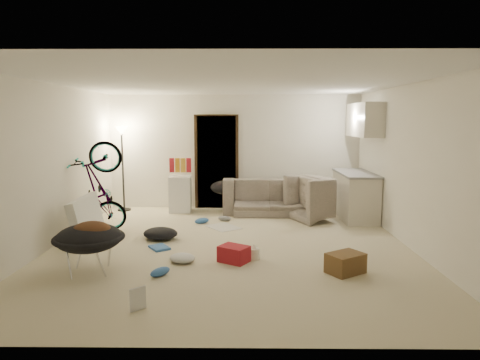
{
  "coord_description": "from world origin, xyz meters",
  "views": [
    {
      "loc": [
        0.22,
        -6.44,
        1.95
      ],
      "look_at": [
        0.14,
        0.6,
        0.96
      ],
      "focal_mm": 32.0,
      "sensor_mm": 36.0,
      "label": 1
    }
  ],
  "objects_px": {
    "floor_lamp": "(122,150)",
    "juicer": "(254,253)",
    "mini_fridge": "(180,194)",
    "bicycle": "(100,208)",
    "tv_box": "(87,220)",
    "sofa": "(269,200)",
    "saucer_chair": "(89,244)",
    "armchair": "(322,203)",
    "kitchen_counter": "(355,196)",
    "drink_case_a": "(345,263)",
    "drink_case_b": "(234,254)"
  },
  "relations": [
    {
      "from": "floor_lamp",
      "to": "juicer",
      "type": "bearing_deg",
      "value": -49.8
    },
    {
      "from": "mini_fridge",
      "to": "juicer",
      "type": "bearing_deg",
      "value": -67.04
    },
    {
      "from": "floor_lamp",
      "to": "bicycle",
      "type": "bearing_deg",
      "value": -86.82
    },
    {
      "from": "tv_box",
      "to": "bicycle",
      "type": "bearing_deg",
      "value": 88.01
    },
    {
      "from": "mini_fridge",
      "to": "tv_box",
      "type": "xyz_separation_m",
      "value": [
        -1.14,
        -2.34,
        -0.02
      ]
    },
    {
      "from": "sofa",
      "to": "saucer_chair",
      "type": "xyz_separation_m",
      "value": [
        -2.5,
        -3.63,
        0.1
      ]
    },
    {
      "from": "floor_lamp",
      "to": "sofa",
      "type": "distance_m",
      "value": 3.31
    },
    {
      "from": "saucer_chair",
      "to": "sofa",
      "type": "bearing_deg",
      "value": 55.41
    },
    {
      "from": "sofa",
      "to": "armchair",
      "type": "relative_size",
      "value": 1.97
    },
    {
      "from": "kitchen_counter",
      "to": "juicer",
      "type": "height_order",
      "value": "kitchen_counter"
    },
    {
      "from": "floor_lamp",
      "to": "kitchen_counter",
      "type": "xyz_separation_m",
      "value": [
        4.83,
        -0.65,
        -0.87
      ]
    },
    {
      "from": "kitchen_counter",
      "to": "juicer",
      "type": "bearing_deg",
      "value": -128.55
    },
    {
      "from": "sofa",
      "to": "saucer_chair",
      "type": "relative_size",
      "value": 2.13
    },
    {
      "from": "sofa",
      "to": "tv_box",
      "type": "distance_m",
      "value": 3.78
    },
    {
      "from": "bicycle",
      "to": "saucer_chair",
      "type": "height_order",
      "value": "bicycle"
    },
    {
      "from": "bicycle",
      "to": "tv_box",
      "type": "relative_size",
      "value": 1.46
    },
    {
      "from": "tv_box",
      "to": "mini_fridge",
      "type": "bearing_deg",
      "value": 61.97
    },
    {
      "from": "drink_case_a",
      "to": "mini_fridge",
      "type": "bearing_deg",
      "value": 92.68
    },
    {
      "from": "sofa",
      "to": "drink_case_a",
      "type": "relative_size",
      "value": 4.24
    },
    {
      "from": "bicycle",
      "to": "mini_fridge",
      "type": "bearing_deg",
      "value": -37.94
    },
    {
      "from": "floor_lamp",
      "to": "drink_case_a",
      "type": "distance_m",
      "value": 5.58
    },
    {
      "from": "armchair",
      "to": "tv_box",
      "type": "xyz_separation_m",
      "value": [
        -4.07,
        -1.73,
        0.05
      ]
    },
    {
      "from": "kitchen_counter",
      "to": "sofa",
      "type": "bearing_deg",
      "value": 165.12
    },
    {
      "from": "juicer",
      "to": "armchair",
      "type": "bearing_deg",
      "value": 60.87
    },
    {
      "from": "juicer",
      "to": "sofa",
      "type": "bearing_deg",
      "value": 82.84
    },
    {
      "from": "tv_box",
      "to": "drink_case_a",
      "type": "height_order",
      "value": "tv_box"
    },
    {
      "from": "saucer_chair",
      "to": "tv_box",
      "type": "relative_size",
      "value": 0.8
    },
    {
      "from": "tv_box",
      "to": "juicer",
      "type": "height_order",
      "value": "tv_box"
    },
    {
      "from": "drink_case_b",
      "to": "tv_box",
      "type": "bearing_deg",
      "value": -169.87
    },
    {
      "from": "armchair",
      "to": "saucer_chair",
      "type": "bearing_deg",
      "value": 105.97
    },
    {
      "from": "juicer",
      "to": "mini_fridge",
      "type": "bearing_deg",
      "value": 115.52
    },
    {
      "from": "kitchen_counter",
      "to": "tv_box",
      "type": "bearing_deg",
      "value": -159.24
    },
    {
      "from": "sofa",
      "to": "armchair",
      "type": "xyz_separation_m",
      "value": [
        1.04,
        -0.51,
        0.04
      ]
    },
    {
      "from": "floor_lamp",
      "to": "mini_fridge",
      "type": "relative_size",
      "value": 2.36
    },
    {
      "from": "floor_lamp",
      "to": "tv_box",
      "type": "relative_size",
      "value": 1.63
    },
    {
      "from": "kitchen_counter",
      "to": "saucer_chair",
      "type": "relative_size",
      "value": 1.68
    },
    {
      "from": "armchair",
      "to": "saucer_chair",
      "type": "relative_size",
      "value": 1.08
    },
    {
      "from": "bicycle",
      "to": "drink_case_a",
      "type": "distance_m",
      "value": 4.32
    },
    {
      "from": "kitchen_counter",
      "to": "tv_box",
      "type": "height_order",
      "value": "kitchen_counter"
    },
    {
      "from": "saucer_chair",
      "to": "drink_case_a",
      "type": "xyz_separation_m",
      "value": [
        3.28,
        0.03,
        -0.25
      ]
    },
    {
      "from": "sofa",
      "to": "bicycle",
      "type": "distance_m",
      "value": 3.44
    },
    {
      "from": "kitchen_counter",
      "to": "drink_case_a",
      "type": "distance_m",
      "value": 3.29
    },
    {
      "from": "drink_case_a",
      "to": "drink_case_b",
      "type": "height_order",
      "value": "drink_case_a"
    },
    {
      "from": "floor_lamp",
      "to": "saucer_chair",
      "type": "xyz_separation_m",
      "value": [
        0.64,
        -3.83,
        -0.93
      ]
    },
    {
      "from": "kitchen_counter",
      "to": "bicycle",
      "type": "bearing_deg",
      "value": -166.3
    },
    {
      "from": "drink_case_a",
      "to": "drink_case_b",
      "type": "relative_size",
      "value": 1.17
    },
    {
      "from": "bicycle",
      "to": "drink_case_a",
      "type": "bearing_deg",
      "value": -121.65
    },
    {
      "from": "armchair",
      "to": "drink_case_a",
      "type": "bearing_deg",
      "value": 149.85
    },
    {
      "from": "armchair",
      "to": "juicer",
      "type": "relative_size",
      "value": 4.42
    },
    {
      "from": "kitchen_counter",
      "to": "juicer",
      "type": "relative_size",
      "value": 6.85
    }
  ]
}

